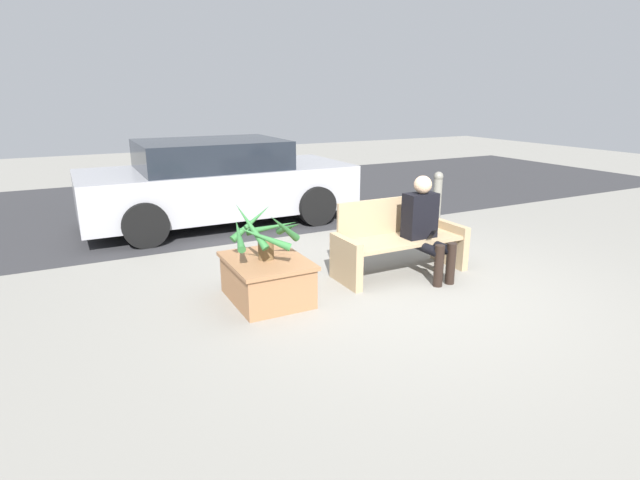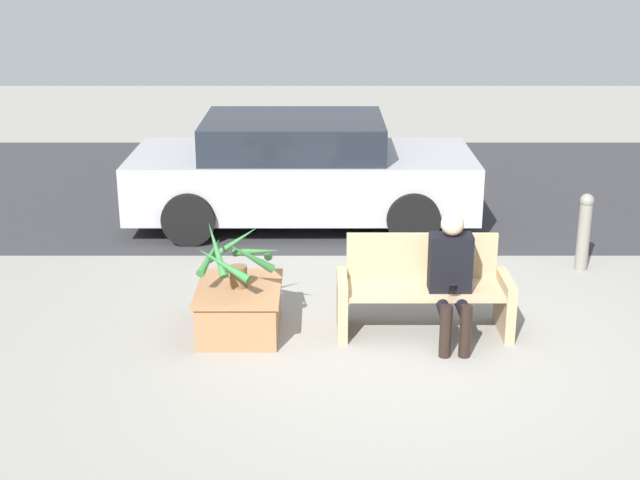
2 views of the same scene
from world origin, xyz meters
The scene contains 8 objects.
ground_plane centered at (0.00, 0.00, 0.00)m, with size 30.00×30.00×0.00m, color gray.
road_surface centered at (0.00, 5.42, 0.00)m, with size 20.00×6.00×0.01m, color #2D2D30.
bench centered at (0.27, 0.41, 0.39)m, with size 1.57×0.59×0.86m.
person_seated centered at (0.49, 0.20, 0.62)m, with size 0.38×0.64×1.16m.
planter_box centered at (-1.41, 0.35, 0.24)m, with size 0.76×0.95×0.44m.
potted_plant centered at (-1.42, 0.35, 0.72)m, with size 0.77×0.79×0.61m.
parked_car centered at (-0.92, 3.71, 0.67)m, with size 4.25×1.98×1.34m.
bollard_post centered at (2.18, 1.99, 0.45)m, with size 0.15×0.15×0.86m.
Camera 2 is at (-0.67, -7.14, 3.41)m, focal length 50.00 mm.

